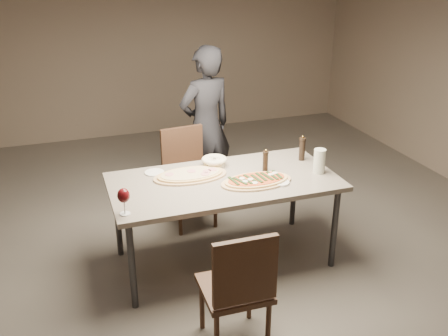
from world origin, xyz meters
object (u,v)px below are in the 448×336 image
object	(u,v)px
carafe	(319,161)
chair_near	(239,285)
zucchini_pizza	(256,181)
pepper_mill_left	(265,161)
bread_basket	(214,161)
chair_far	(187,171)
ham_pizza	(190,175)
dining_table	(224,186)
diner	(206,126)

from	to	relation	value
carafe	chair_near	size ratio (longest dim) A/B	0.23
zucchini_pizza	chair_near	xyz separation A→B (m)	(-0.47, -0.87, -0.27)
pepper_mill_left	chair_near	bearing A→B (deg)	-120.55
zucchini_pizza	bread_basket	world-z (taller)	bread_basket
chair_near	chair_far	distance (m)	1.81
ham_pizza	pepper_mill_left	world-z (taller)	pepper_mill_left
chair_near	carafe	bearing A→B (deg)	42.04
chair_near	chair_far	xyz separation A→B (m)	(0.15, 1.80, 0.01)
zucchini_pizza	ham_pizza	size ratio (longest dim) A/B	0.96
pepper_mill_left	chair_near	distance (m)	1.27
zucchini_pizza	pepper_mill_left	size ratio (longest dim) A/B	2.98
chair_far	zucchini_pizza	bearing A→B (deg)	102.74
ham_pizza	chair_near	size ratio (longest dim) A/B	0.67
ham_pizza	zucchini_pizza	bearing A→B (deg)	-48.03
carafe	zucchini_pizza	bearing A→B (deg)	-178.19
chair_near	dining_table	bearing A→B (deg)	77.32
chair_far	diner	size ratio (longest dim) A/B	0.57
bread_basket	chair_near	size ratio (longest dim) A/B	0.24
zucchini_pizza	pepper_mill_left	world-z (taller)	pepper_mill_left
bread_basket	diner	bearing A→B (deg)	77.49
chair_far	dining_table	bearing A→B (deg)	90.84
dining_table	pepper_mill_left	distance (m)	0.41
zucchini_pizza	dining_table	bearing A→B (deg)	163.88
chair_near	diner	distance (m)	2.24
ham_pizza	carafe	xyz separation A→B (m)	(1.02, -0.26, 0.09)
pepper_mill_left	carafe	bearing A→B (deg)	-22.31
chair_far	bread_basket	bearing A→B (deg)	96.00
chair_near	bread_basket	bearing A→B (deg)	79.80
dining_table	carafe	size ratio (longest dim) A/B	8.93
bread_basket	chair_far	world-z (taller)	chair_far
diner	bread_basket	bearing A→B (deg)	61.78
carafe	chair_near	xyz separation A→B (m)	(-1.03, -0.89, -0.35)
ham_pizza	diner	size ratio (longest dim) A/B	0.37
ham_pizza	carafe	world-z (taller)	carafe
bread_basket	chair_near	xyz separation A→B (m)	(-0.26, -1.29, -0.30)
bread_basket	pepper_mill_left	world-z (taller)	pepper_mill_left
ham_pizza	bread_basket	xyz separation A→B (m)	(0.25, 0.15, 0.03)
zucchini_pizza	diner	bearing A→B (deg)	105.84
pepper_mill_left	diner	bearing A→B (deg)	98.51
carafe	bread_basket	bearing A→B (deg)	152.31
carafe	diner	size ratio (longest dim) A/B	0.12
carafe	dining_table	bearing A→B (deg)	171.43
bread_basket	pepper_mill_left	distance (m)	0.44
dining_table	zucchini_pizza	bearing A→B (deg)	-31.34
carafe	ham_pizza	bearing A→B (deg)	165.91
zucchini_pizza	diner	distance (m)	1.30
dining_table	chair_near	bearing A→B (deg)	-103.84
dining_table	zucchini_pizza	xyz separation A→B (m)	(0.22, -0.14, 0.07)
ham_pizza	pepper_mill_left	bearing A→B (deg)	-25.60
bread_basket	chair_near	bearing A→B (deg)	-101.37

